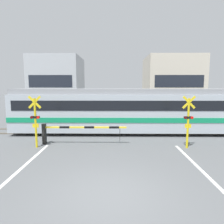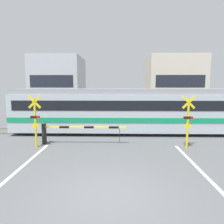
# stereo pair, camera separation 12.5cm
# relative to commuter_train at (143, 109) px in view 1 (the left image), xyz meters

# --- Properties ---
(ground_plane) EXTENTS (160.00, 160.00, 0.00)m
(ground_plane) POSITION_rel_commuter_train_xyz_m (-2.18, -8.27, -1.64)
(ground_plane) COLOR #56595B
(rail_track_near) EXTENTS (50.00, 0.10, 0.08)m
(rail_track_near) POSITION_rel_commuter_train_xyz_m (-2.18, -0.72, -1.60)
(rail_track_near) COLOR #6B6051
(rail_track_near) RESTS_ON ground_plane
(rail_track_far) EXTENTS (50.00, 0.10, 0.08)m
(rail_track_far) POSITION_rel_commuter_train_xyz_m (-2.18, 0.72, -1.60)
(rail_track_far) COLOR #6B6051
(rail_track_far) RESTS_ON ground_plane
(road_stripe_left) EXTENTS (0.14, 8.96, 0.01)m
(road_stripe_left) POSITION_rel_commuter_train_xyz_m (-5.73, -7.79, -1.64)
(road_stripe_left) COLOR white
(road_stripe_left) RESTS_ON ground_plane
(road_stripe_right) EXTENTS (0.14, 8.96, 0.01)m
(road_stripe_right) POSITION_rel_commuter_train_xyz_m (1.36, -7.79, -1.64)
(road_stripe_right) COLOR white
(road_stripe_right) RESTS_ON ground_plane
(commuter_train) EXTENTS (17.93, 2.96, 3.06)m
(commuter_train) POSITION_rel_commuter_train_xyz_m (0.00, 0.00, 0.00)
(commuter_train) COLOR #ADB7C1
(commuter_train) RESTS_ON ground_plane
(crossing_barrier_near) EXTENTS (4.73, 0.20, 1.15)m
(crossing_barrier_near) POSITION_rel_commuter_train_xyz_m (-4.66, -3.01, -0.86)
(crossing_barrier_near) COLOR black
(crossing_barrier_near) RESTS_ON ground_plane
(crossing_barrier_far) EXTENTS (4.73, 0.20, 1.15)m
(crossing_barrier_far) POSITION_rel_commuter_train_xyz_m (0.30, 2.72, -0.86)
(crossing_barrier_far) COLOR black
(crossing_barrier_far) RESTS_ON ground_plane
(crossing_signal_left) EXTENTS (0.68, 0.15, 2.76)m
(crossing_signal_left) POSITION_rel_commuter_train_xyz_m (-6.18, -3.65, -0.13)
(crossing_signal_left) COLOR yellow
(crossing_signal_left) RESTS_ON ground_plane
(crossing_signal_right) EXTENTS (0.68, 0.15, 2.76)m
(crossing_signal_right) POSITION_rel_commuter_train_xyz_m (1.81, -3.65, -0.13)
(crossing_signal_right) COLOR yellow
(crossing_signal_right) RESTS_ON ground_plane
(pedestrian) EXTENTS (0.38, 0.22, 1.64)m
(pedestrian) POSITION_rel_commuter_train_xyz_m (-1.75, 5.04, -0.70)
(pedestrian) COLOR brown
(pedestrian) RESTS_ON ground_plane
(building_left_of_street) EXTENTS (5.89, 6.27, 6.89)m
(building_left_of_street) POSITION_rel_commuter_train_xyz_m (-9.28, 11.89, 1.80)
(building_left_of_street) COLOR #B2B7BC
(building_left_of_street) RESTS_ON ground_plane
(building_right_of_street) EXTENTS (6.55, 6.27, 6.88)m
(building_right_of_street) POSITION_rel_commuter_train_xyz_m (5.24, 11.89, 1.80)
(building_right_of_street) COLOR beige
(building_right_of_street) RESTS_ON ground_plane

